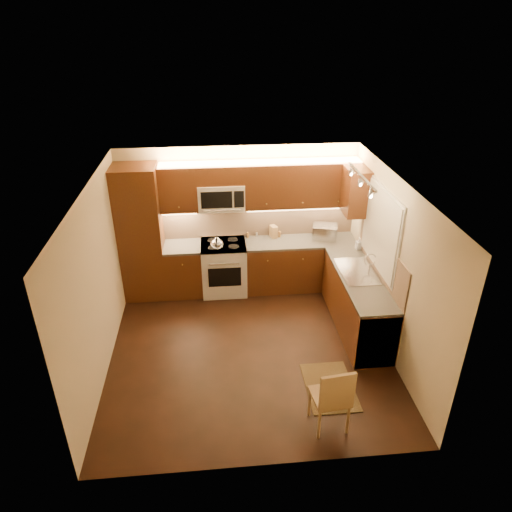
{
  "coord_description": "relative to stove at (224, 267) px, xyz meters",
  "views": [
    {
      "loc": [
        -0.44,
        -5.43,
        4.43
      ],
      "look_at": [
        0.15,
        0.55,
        1.25
      ],
      "focal_mm": 32.74,
      "sensor_mm": 36.0,
      "label": 1
    }
  ],
  "objects": [
    {
      "name": "spice_jar_d",
      "position": [
        0.99,
        0.21,
        0.49
      ],
      "size": [
        0.05,
        0.05,
        0.1
      ],
      "primitive_type": "cylinder",
      "rotation": [
        0.0,
        0.0,
        -0.29
      ],
      "color": "olive",
      "rests_on": "counter_back_right"
    },
    {
      "name": "backsplash_right",
      "position": [
        2.29,
        -1.28,
        0.74
      ],
      "size": [
        0.02,
        2.0,
        0.6
      ],
      "primitive_type": "cube",
      "color": "tan",
      "rests_on": "wall_right"
    },
    {
      "name": "wall_left",
      "position": [
        -1.7,
        -1.68,
        0.79
      ],
      "size": [
        0.01,
        4.0,
        2.5
      ],
      "primitive_type": "cube",
      "color": "beige",
      "rests_on": "ground"
    },
    {
      "name": "track_light_bar",
      "position": [
        1.85,
        -1.27,
        2.0
      ],
      "size": [
        0.04,
        1.2,
        0.03
      ],
      "primitive_type": "cube",
      "color": "silver",
      "rests_on": "ceiling"
    },
    {
      "name": "base_cab_right",
      "position": [
        2.0,
        -1.28,
        -0.03
      ],
      "size": [
        0.6,
        2.0,
        0.86
      ],
      "primitive_type": "cube",
      "color": "#491C0F",
      "rests_on": "floor"
    },
    {
      "name": "base_cab_back_right",
      "position": [
        1.34,
        0.02,
        -0.03
      ],
      "size": [
        1.92,
        0.6,
        0.86
      ],
      "primitive_type": "cube",
      "color": "#491C0F",
      "rests_on": "floor"
    },
    {
      "name": "upper_cab_back_left",
      "position": [
        -0.69,
        0.15,
        1.42
      ],
      "size": [
        0.62,
        0.35,
        0.75
      ],
      "primitive_type": "cube",
      "color": "#491C0F",
      "rests_on": "wall_back"
    },
    {
      "name": "wall_front",
      "position": [
        0.3,
        -3.67,
        0.79
      ],
      "size": [
        4.0,
        0.01,
        2.5
      ],
      "primitive_type": "cube",
      "color": "beige",
      "rests_on": "ground"
    },
    {
      "name": "spice_jar_b",
      "position": [
        0.44,
        0.23,
        0.49
      ],
      "size": [
        0.05,
        0.05,
        0.1
      ],
      "primitive_type": "cylinder",
      "rotation": [
        0.0,
        0.0,
        -0.17
      ],
      "color": "brown",
      "rests_on": "counter_back_right"
    },
    {
      "name": "spice_jar_a",
      "position": [
        0.44,
        0.26,
        0.49
      ],
      "size": [
        0.06,
        0.06,
        0.1
      ],
      "primitive_type": "cylinder",
      "rotation": [
        0.0,
        0.0,
        -0.43
      ],
      "color": "silver",
      "rests_on": "counter_back_right"
    },
    {
      "name": "spice_jar_c",
      "position": [
        0.6,
        0.26,
        0.48
      ],
      "size": [
        0.05,
        0.05,
        0.09
      ],
      "primitive_type": "cylinder",
      "rotation": [
        0.0,
        0.0,
        -0.25
      ],
      "color": "silver",
      "rests_on": "counter_back_right"
    },
    {
      "name": "counter_back_right",
      "position": [
        1.34,
        0.02,
        0.42
      ],
      "size": [
        1.92,
        0.6,
        0.04
      ],
      "primitive_type": "cube",
      "color": "#393734",
      "rests_on": "base_cab_back_right"
    },
    {
      "name": "base_cab_back_left",
      "position": [
        -0.69,
        0.02,
        -0.03
      ],
      "size": [
        0.62,
        0.6,
        0.86
      ],
      "primitive_type": "cube",
      "color": "#491C0F",
      "rests_on": "floor"
    },
    {
      "name": "stove",
      "position": [
        0.0,
        0.0,
        0.0
      ],
      "size": [
        0.76,
        0.65,
        0.92
      ],
      "primitive_type": null,
      "color": "silver",
      "rests_on": "floor"
    },
    {
      "name": "faucet",
      "position": [
        2.18,
        -1.12,
        0.59
      ],
      "size": [
        0.2,
        0.04,
        0.3
      ],
      "primitive_type": null,
      "color": "silver",
      "rests_on": "counter_right"
    },
    {
      "name": "knife_block",
      "position": [
        0.89,
        0.21,
        0.55
      ],
      "size": [
        0.14,
        0.18,
        0.21
      ],
      "primitive_type": "cube",
      "rotation": [
        0.0,
        0.0,
        0.31
      ],
      "color": "olive",
      "rests_on": "counter_back_right"
    },
    {
      "name": "counter_right",
      "position": [
        2.0,
        -1.28,
        0.42
      ],
      "size": [
        0.6,
        2.0,
        0.04
      ],
      "primitive_type": "cube",
      "color": "#393734",
      "rests_on": "base_cab_right"
    },
    {
      "name": "microwave",
      "position": [
        0.0,
        0.14,
        1.26
      ],
      "size": [
        0.76,
        0.38,
        0.44
      ],
      "primitive_type": null,
      "color": "silver",
      "rests_on": "wall_back"
    },
    {
      "name": "soap_bottle",
      "position": [
        2.24,
        -0.37,
        0.54
      ],
      "size": [
        0.1,
        0.1,
        0.2
      ],
      "primitive_type": "imported",
      "rotation": [
        0.0,
        0.0,
        0.14
      ],
      "color": "white",
      "rests_on": "counter_right"
    },
    {
      "name": "wall_back",
      "position": [
        0.3,
        0.32,
        0.79
      ],
      "size": [
        4.0,
        0.01,
        2.5
      ],
      "primitive_type": "cube",
      "color": "beige",
      "rests_on": "ground"
    },
    {
      "name": "toaster_oven",
      "position": [
        1.76,
        0.07,
        0.56
      ],
      "size": [
        0.47,
        0.4,
        0.25
      ],
      "primitive_type": "cube",
      "rotation": [
        0.0,
        0.0,
        -0.25
      ],
      "color": "silver",
      "rests_on": "counter_back_right"
    },
    {
      "name": "counter_back_left",
      "position": [
        -0.69,
        0.02,
        0.42
      ],
      "size": [
        0.62,
        0.6,
        0.04
      ],
      "primitive_type": "cube",
      "color": "#393734",
      "rests_on": "base_cab_back_left"
    },
    {
      "name": "window_blinds",
      "position": [
        2.27,
        -1.12,
        1.14
      ],
      "size": [
        0.02,
        1.36,
        1.16
      ],
      "primitive_type": "cube",
      "color": "silver",
      "rests_on": "wall_right"
    },
    {
      "name": "backsplash_back",
      "position": [
        0.65,
        0.31,
        0.74
      ],
      "size": [
        3.3,
        0.02,
        0.6
      ],
      "primitive_type": "cube",
      "color": "tan",
      "rests_on": "wall_back"
    },
    {
      "name": "sink",
      "position": [
        2.0,
        -1.12,
        0.52
      ],
      "size": [
        0.52,
        0.86,
        0.15
      ],
      "primitive_type": null,
      "color": "silver",
      "rests_on": "counter_right"
    },
    {
      "name": "upper_cab_back_right",
      "position": [
        1.34,
        0.15,
        1.42
      ],
      "size": [
        1.92,
        0.35,
        0.75
      ],
      "primitive_type": "cube",
      "color": "#491C0F",
      "rests_on": "wall_back"
    },
    {
      "name": "kettle",
      "position": [
        -0.1,
        -0.18,
        0.58
      ],
      "size": [
        0.22,
        0.22,
        0.24
      ],
      "primitive_type": null,
      "rotation": [
        0.0,
        0.0,
        -0.11
      ],
      "color": "silver",
      "rests_on": "stove"
    },
    {
      "name": "upper_cab_right_corner",
      "position": [
        2.12,
        -0.28,
        1.42
      ],
      "size": [
        0.35,
        0.5,
        0.75
      ],
      "primitive_type": "cube",
      "color": "#491C0F",
      "rests_on": "wall_right"
    },
    {
      "name": "wall_right",
      "position": [
        2.3,
        -1.68,
        0.79
      ],
      "size": [
        0.01,
        4.0,
        2.5
      ],
      "primitive_type": "cube",
      "color": "beige",
      "rests_on": "ground"
    },
    {
      "name": "floor",
      "position": [
        0.3,
        -1.68,
        -0.46
      ],
      "size": [
        4.0,
        4.0,
        0.01
      ],
      "primitive_type": "cube",
      "color": "black",
      "rests_on": "ground"
    },
    {
      "name": "dining_chair",
      "position": [
        1.11,
        -3.17,
        0.0
      ],
      "size": [
        0.46,
        0.46,
        0.93
      ],
      "primitive_type": null,
      "rotation": [
        0.0,
        0.0,
        0.12
      ],
      "color": "olive",
      "rests_on": "floor"
    },
    {
      "name": "rug",
      "position": [
        1.29,
        -2.58,
        -0.45
      ],
      "size": [
        0.63,
        0.94,
        0.01
      ],
      "primitive_type": "cube",
      "rotation": [
        0.0,
        0.0,
        0.0
      ],
      "color": "black",
      "rests_on": "floor"
    },
    {
      "name": "upper_cab_bridge",
      "position": [
        0.0,
        0.15,
        1.63
      ],
      "size": [
        0.76,
        0.35,
        0.31
      ],
      "primitive_type": "cube",
      "color": "#491C0F",
      "rests_on": "wall_back"
    },
    {
      "name": "window_frame",
      "position": [
        2.29,
        -1.12,
        1.14
      ],
      "size": [
        0.03,
        1.44,
        1.24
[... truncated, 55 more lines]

